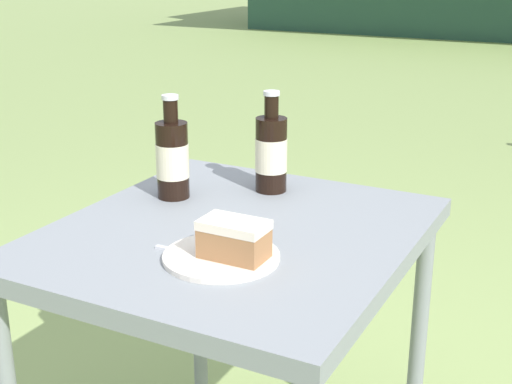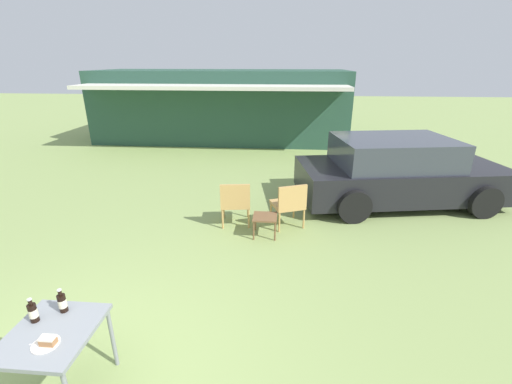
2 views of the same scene
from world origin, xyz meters
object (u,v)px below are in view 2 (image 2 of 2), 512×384
object	(u,v)px
patio_table	(53,339)
cola_bottle_near	(62,303)
cola_bottle_far	(33,312)
garden_side_table	(265,219)
cake_on_plate	(47,342)
wicker_chair_plain	(289,203)
wicker_chair_cushioned	(235,201)
parked_car	(397,172)

from	to	relation	value
patio_table	cola_bottle_near	size ratio (longest dim) A/B	3.28
patio_table	cola_bottle_far	size ratio (longest dim) A/B	3.28
garden_side_table	cake_on_plate	bearing A→B (deg)	-115.01
wicker_chair_plain	cola_bottle_near	bearing A→B (deg)	36.42
wicker_chair_cushioned	cola_bottle_far	size ratio (longest dim) A/B	3.61
garden_side_table	patio_table	world-z (taller)	patio_table
wicker_chair_cushioned	garden_side_table	size ratio (longest dim) A/B	2.06
cola_bottle_near	cake_on_plate	bearing A→B (deg)	-74.50
parked_car	wicker_chair_cushioned	distance (m)	3.65
cola_bottle_near	parked_car	bearing A→B (deg)	47.41
parked_car	patio_table	bearing A→B (deg)	-140.40
garden_side_table	patio_table	size ratio (longest dim) A/B	0.53
wicker_chair_cushioned	cola_bottle_far	world-z (taller)	cola_bottle_far
garden_side_table	patio_table	xyz separation A→B (m)	(-1.68, -3.30, 0.34)
parked_car	cola_bottle_far	size ratio (longest dim) A/B	18.79
parked_car	cola_bottle_near	xyz separation A→B (m)	(-4.49, -4.88, 0.15)
cola_bottle_near	cola_bottle_far	distance (m)	0.23
wicker_chair_cushioned	cola_bottle_near	distance (m)	3.64
wicker_chair_cushioned	cola_bottle_far	distance (m)	3.84
parked_car	cake_on_plate	size ratio (longest dim) A/B	20.57
wicker_chair_cushioned	wicker_chair_plain	bearing A→B (deg)	171.10
parked_car	cola_bottle_far	xyz separation A→B (m)	(-4.67, -5.03, 0.15)
wicker_chair_plain	cake_on_plate	distance (m)	4.34
patio_table	parked_car	bearing A→B (deg)	49.14
parked_car	garden_side_table	size ratio (longest dim) A/B	10.73
wicker_chair_plain	cake_on_plate	size ratio (longest dim) A/B	3.95
cola_bottle_far	cake_on_plate	bearing A→B (deg)	-41.15
parked_car	wicker_chair_cushioned	world-z (taller)	parked_car
cake_on_plate	cola_bottle_far	distance (m)	0.39
parked_car	cola_bottle_near	world-z (taller)	parked_car
parked_car	wicker_chair_plain	world-z (taller)	parked_car
garden_side_table	cake_on_plate	xyz separation A→B (m)	(-1.61, -3.44, 0.44)
wicker_chair_cushioned	cola_bottle_near	xyz separation A→B (m)	(-1.14, -3.44, 0.35)
parked_car	cola_bottle_far	distance (m)	6.86
wicker_chair_cushioned	cola_bottle_near	bearing A→B (deg)	63.88
garden_side_table	patio_table	bearing A→B (deg)	-116.96
wicker_chair_cushioned	wicker_chair_plain	xyz separation A→B (m)	(1.01, -0.02, 0.01)
wicker_chair_cushioned	cake_on_plate	xyz separation A→B (m)	(-1.02, -3.85, 0.28)
parked_car	garden_side_table	world-z (taller)	parked_car
garden_side_table	cola_bottle_far	bearing A→B (deg)	-120.79
cake_on_plate	cola_bottle_far	size ratio (longest dim) A/B	0.91
garden_side_table	cola_bottle_near	size ratio (longest dim) A/B	1.75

